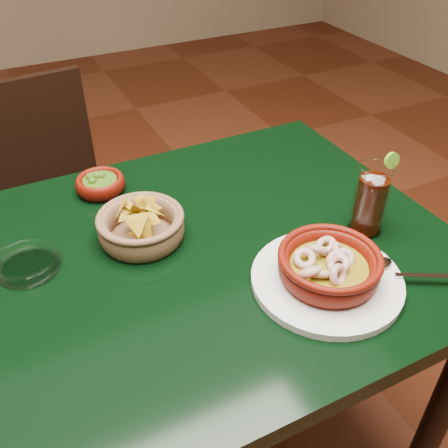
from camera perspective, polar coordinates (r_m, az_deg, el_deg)
name	(u,v)px	position (r m, az deg, el deg)	size (l,w,h in m)	color
dining_table	(158,299)	(1.04, -7.50, -8.51)	(1.20, 0.80, 0.75)	black
dining_chair	(54,207)	(1.68, -18.86, 1.85)	(0.43, 0.43, 0.86)	black
shrimp_plate	(328,269)	(0.92, 11.85, -5.09)	(0.35, 0.28, 0.08)	silver
chip_basket	(141,226)	(1.01, -9.45, -0.20)	(0.21, 0.21, 0.12)	brown
guacamole_ramekin	(100,184)	(1.18, -13.96, 4.51)	(0.13, 0.13, 0.04)	#540C04
cola_drink	(371,200)	(1.04, 16.40, 2.65)	(0.15, 0.15, 0.17)	white
glass_ashtray	(27,263)	(1.01, -21.57, -4.17)	(0.14, 0.14, 0.03)	white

